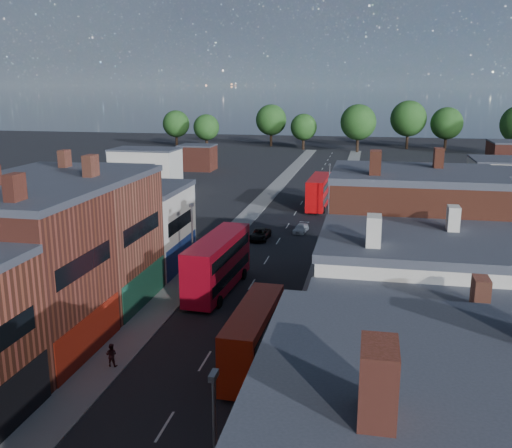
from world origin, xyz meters
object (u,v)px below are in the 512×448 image
at_px(bus_2, 319,191).
at_px(car_2, 260,234).
at_px(bus_0, 218,263).
at_px(ped_1, 111,355).
at_px(bus_1, 254,336).
at_px(ped_3, 290,327).
at_px(car_3, 301,228).

bearing_deg(bus_2, car_2, -103.50).
relative_size(bus_0, ped_1, 7.50).
height_order(car_2, ped_1, ped_1).
relative_size(bus_1, ped_3, 5.30).
xyz_separation_m(bus_0, ped_3, (7.99, -9.19, -1.73)).
distance_m(car_2, ped_1, 34.65).
bearing_deg(bus_1, ped_3, 70.36).
relative_size(bus_0, car_3, 3.27).
xyz_separation_m(car_3, ped_1, (-8.14, -39.01, 0.39)).
bearing_deg(ped_1, bus_2, -99.63).
relative_size(bus_1, car_2, 2.10).
relative_size(bus_0, bus_2, 1.06).
relative_size(bus_2, ped_3, 6.07).
bearing_deg(bus_2, car_3, -91.45).
xyz_separation_m(bus_1, bus_2, (-0.47, 52.69, 0.34)).
bearing_deg(car_2, bus_1, -78.11).
xyz_separation_m(bus_2, ped_1, (-8.96, -54.62, -1.73)).
height_order(car_3, ped_3, ped_3).
bearing_deg(bus_0, car_2, 92.62).
bearing_deg(ped_1, ped_3, -150.17).
bearing_deg(car_3, car_2, -127.66).
height_order(bus_1, bus_2, bus_2).
xyz_separation_m(car_2, ped_1, (-3.54, -34.46, 0.27)).
bearing_deg(ped_1, bus_0, -101.98).
distance_m(bus_2, car_2, 20.96).
xyz_separation_m(bus_0, ped_1, (-3.25, -15.71, -1.87)).
xyz_separation_m(bus_1, ped_3, (1.80, 4.60, -1.25)).
bearing_deg(ped_1, car_3, -102.10).
xyz_separation_m(bus_0, bus_1, (6.19, -13.79, -0.48)).
bearing_deg(ped_1, car_2, -96.18).
xyz_separation_m(bus_0, car_3, (4.90, 23.30, -2.26)).
relative_size(bus_2, car_3, 3.09).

